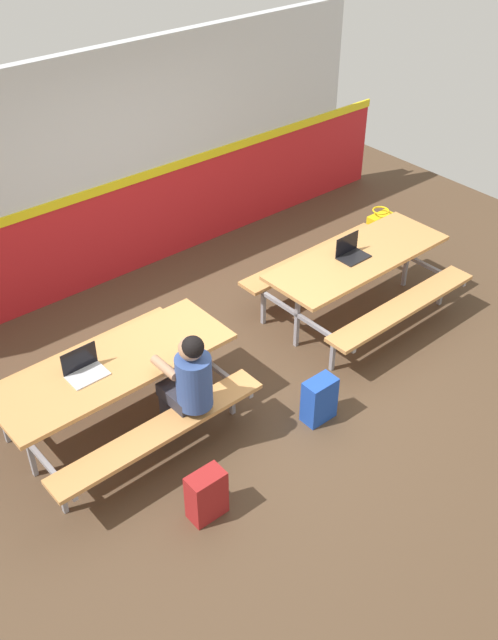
{
  "coord_description": "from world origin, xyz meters",
  "views": [
    {
      "loc": [
        -3.52,
        -4.05,
        4.61
      ],
      "look_at": [
        0.0,
        0.18,
        0.55
      ],
      "focal_mm": 40.31,
      "sensor_mm": 36.0,
      "label": 1
    }
  ],
  "objects": [
    {
      "name": "picnic_table_right",
      "position": [
        1.43,
        0.13,
        0.58
      ],
      "size": [
        2.09,
        1.58,
        0.74
      ],
      "color": "tan",
      "rests_on": "ground"
    },
    {
      "name": "satchel_spare",
      "position": [
        -1.43,
        -1.02,
        0.22
      ],
      "size": [
        0.3,
        0.22,
        0.44
      ],
      "color": "maroon",
      "rests_on": "ground"
    },
    {
      "name": "picnic_table_left",
      "position": [
        -1.43,
        0.24,
        0.58
      ],
      "size": [
        2.09,
        1.58,
        0.74
      ],
      "color": "tan",
      "rests_on": "ground"
    },
    {
      "name": "laptop_dark",
      "position": [
        1.35,
        0.16,
        0.79
      ],
      "size": [
        0.32,
        0.23,
        0.22
      ],
      "color": "black",
      "rests_on": "picnic_table_right"
    },
    {
      "name": "backpack_dark",
      "position": [
        -0.0,
        -0.8,
        0.22
      ],
      "size": [
        0.3,
        0.22,
        0.44
      ],
      "color": "#1E47B2",
      "rests_on": "ground"
    },
    {
      "name": "student_nearer",
      "position": [
        -1.06,
        -0.31,
        0.71
      ],
      "size": [
        0.37,
        0.53,
        1.21
      ],
      "color": "#2D2D38",
      "rests_on": "ground"
    },
    {
      "name": "accent_backdrop",
      "position": [
        0.0,
        2.46,
        1.25
      ],
      "size": [
        8.0,
        0.14,
        2.6
      ],
      "color": "red",
      "rests_on": "ground"
    },
    {
      "name": "ground_plane",
      "position": [
        0.0,
        0.0,
        -0.01
      ],
      "size": [
        10.0,
        10.0,
        0.02
      ],
      "primitive_type": "cube",
      "color": "#4C3826"
    },
    {
      "name": "tote_bag_bright",
      "position": [
        2.84,
        1.04,
        0.19
      ],
      "size": [
        0.34,
        0.21,
        0.43
      ],
      "color": "yellow",
      "rests_on": "ground"
    },
    {
      "name": "laptop_silver",
      "position": [
        -1.68,
        0.27,
        0.79
      ],
      "size": [
        0.32,
        0.23,
        0.22
      ],
      "color": "silver",
      "rests_on": "picnic_table_left"
    }
  ]
}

